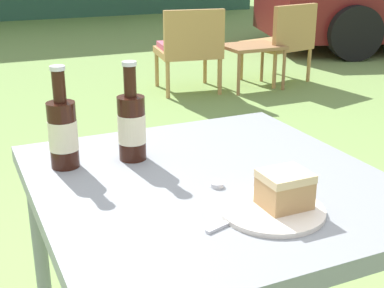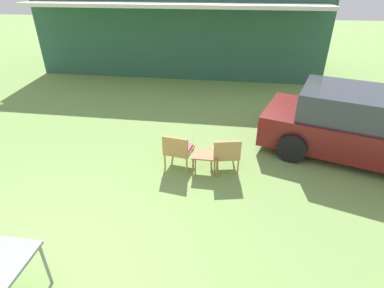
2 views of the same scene
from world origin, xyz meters
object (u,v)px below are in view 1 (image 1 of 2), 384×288
object	(u,v)px
cake_on_plate	(279,199)
patio_table	(210,208)
wicker_chair_plain	(282,39)
wicker_chair_cushioned	(189,46)
garden_side_table	(252,50)
cola_bottle_far	(63,132)
cola_bottle_near	(132,125)

from	to	relation	value
cake_on_plate	patio_table	bearing A→B (deg)	104.10
wicker_chair_plain	patio_table	size ratio (longest dim) A/B	0.93
wicker_chair_cushioned	garden_side_table	size ratio (longest dim) A/B	1.44
wicker_chair_cushioned	wicker_chair_plain	xyz separation A→B (m)	(0.98, -0.02, 0.00)
garden_side_table	cola_bottle_far	distance (m)	3.87
cola_bottle_near	wicker_chair_plain	bearing A→B (deg)	50.94
wicker_chair_plain	cola_bottle_near	size ratio (longest dim) A/B	3.09
garden_side_table	cake_on_plate	distance (m)	4.02
wicker_chair_cushioned	cola_bottle_far	world-z (taller)	cola_bottle_far
patio_table	cake_on_plate	bearing A→B (deg)	-75.90
patio_table	garden_side_table	bearing A→B (deg)	57.82
cola_bottle_far	garden_side_table	bearing A→B (deg)	52.58
wicker_chair_cushioned	cola_bottle_near	size ratio (longest dim) A/B	3.09
cake_on_plate	cola_bottle_far	bearing A→B (deg)	129.20
cake_on_plate	cola_bottle_far	size ratio (longest dim) A/B	0.85
garden_side_table	cake_on_plate	xyz separation A→B (m)	(-2.00, -3.46, 0.41)
wicker_chair_plain	cola_bottle_near	world-z (taller)	cola_bottle_near
cola_bottle_near	cola_bottle_far	bearing A→B (deg)	173.47
cola_bottle_far	cola_bottle_near	bearing A→B (deg)	-6.53
garden_side_table	wicker_chair_plain	bearing A→B (deg)	12.60
patio_table	cola_bottle_far	bearing A→B (deg)	143.72
wicker_chair_cushioned	garden_side_table	xyz separation A→B (m)	(0.59, -0.11, -0.06)
wicker_chair_plain	cake_on_plate	distance (m)	4.29
wicker_chair_cushioned	patio_table	world-z (taller)	wicker_chair_cushioned
wicker_chair_plain	cola_bottle_far	bearing A→B (deg)	36.30
patio_table	cake_on_plate	world-z (taller)	cake_on_plate
garden_side_table	cake_on_plate	world-z (taller)	cake_on_plate
wicker_chair_plain	cola_bottle_near	xyz separation A→B (m)	(-2.56, -3.16, 0.41)
cake_on_plate	wicker_chair_cushioned	bearing A→B (deg)	68.38
cake_on_plate	cola_bottle_far	world-z (taller)	cola_bottle_far
wicker_chair_cushioned	patio_table	distance (m)	3.68
garden_side_table	cola_bottle_far	bearing A→B (deg)	-127.42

